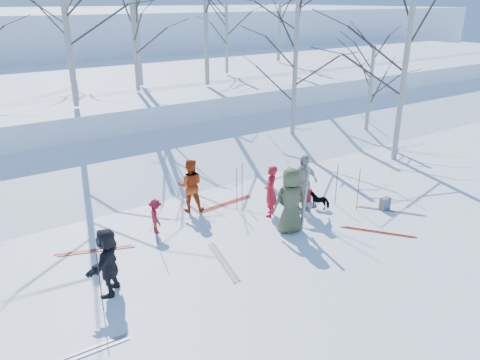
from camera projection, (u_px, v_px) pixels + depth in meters
ground at (272, 244)px, 12.21m from camera, size 120.00×120.00×0.00m
snow_ramp at (158, 165)px, 17.54m from camera, size 70.00×9.49×4.12m
snow_plateau at (76, 98)px, 24.93m from camera, size 70.00×18.00×2.20m
far_hill at (4, 47)px, 40.72m from camera, size 90.00×30.00×6.00m
skier_olive_center at (290, 200)px, 12.53m from camera, size 1.03×0.83×1.84m
skier_red_north at (271, 191)px, 13.53m from camera, size 0.66×0.65×1.54m
skier_redor_behind at (190, 185)px, 13.82m from camera, size 0.99×0.92×1.62m
skier_red_seated at (156, 216)px, 12.63m from camera, size 0.46×0.67×0.96m
skier_cream_east at (303, 183)px, 13.81m from camera, size 1.06×0.50×1.75m
skier_grey_west at (108, 261)px, 9.94m from camera, size 1.25×1.38×1.53m
dog at (320, 200)px, 14.19m from camera, size 0.60×0.65×0.52m
upright_ski_left at (305, 200)px, 12.48m from camera, size 0.09×0.16×1.90m
upright_ski_right at (305, 200)px, 12.49m from camera, size 0.11×0.23×1.89m
ski_pair_a at (390, 211)px, 14.05m from camera, size 1.99×2.09×0.02m
ski_pair_b at (378, 232)px, 12.79m from camera, size 2.02×2.09×0.02m
ski_pair_c at (223, 261)px, 11.36m from camera, size 1.01×1.99×0.02m
ski_pair_d at (77, 356)px, 8.37m from camera, size 0.28×1.91×0.02m
ski_pair_e at (226, 204)px, 14.56m from camera, size 0.52×1.93×0.02m
ski_pair_f at (95, 250)px, 11.86m from camera, size 1.40×2.03×0.02m
ski_pole_a at (358, 190)px, 13.87m from camera, size 0.02×0.02×1.34m
ski_pole_b at (156, 222)px, 11.88m from camera, size 0.02×0.02×1.34m
ski_pole_c at (100, 282)px, 9.37m from camera, size 0.02×0.02×1.34m
ski_pole_d at (237, 189)px, 13.94m from camera, size 0.02×0.02×1.34m
ski_pole_e at (337, 184)px, 14.28m from camera, size 0.02×0.02×1.34m
ski_pole_f at (242, 183)px, 14.37m from camera, size 0.02×0.02×1.34m
backpack_red at (305, 195)px, 14.67m from camera, size 0.32×0.22×0.42m
backpack_grey at (385, 204)px, 14.10m from camera, size 0.30×0.20×0.38m
backpack_dark at (286, 197)px, 14.57m from camera, size 0.34×0.24×0.40m
birch_plateau_a at (134, 38)px, 19.69m from camera, size 3.69×3.69×4.42m
birch_plateau_b at (65, 18)px, 16.42m from camera, size 4.97×4.97×6.24m
birch_plateau_e at (68, 22)px, 22.92m from camera, size 4.33×4.33×5.33m
birch_plateau_h at (298, 10)px, 23.42m from camera, size 5.10×5.10×6.43m
birch_plateau_i at (136, 18)px, 20.71m from camera, size 4.73×4.73×5.91m
birch_plateau_j at (280, 7)px, 28.96m from camera, size 5.13×5.13×6.47m
birch_plateau_k at (227, 31)px, 24.48m from camera, size 3.61×3.61×4.30m
birch_plateau_l at (206, 9)px, 20.68m from camera, size 5.26×5.26×6.66m
birch_edge_b at (405, 66)px, 17.32m from camera, size 5.67×5.67×7.25m
birch_edge_c at (370, 93)px, 20.72m from camera, size 3.45×3.45×4.08m
birch_edge_e at (295, 81)px, 19.00m from camera, size 4.55×4.55×5.64m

